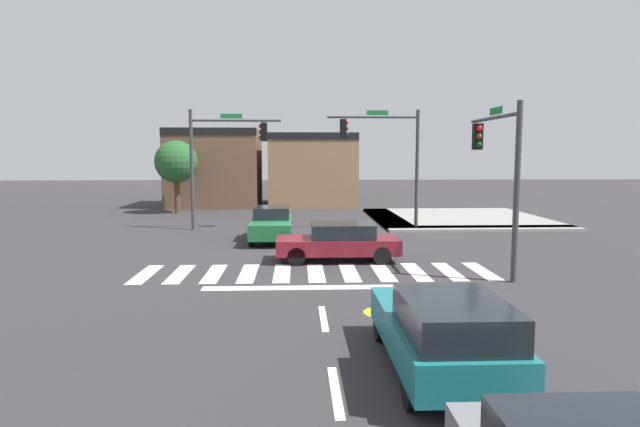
{
  "coord_description": "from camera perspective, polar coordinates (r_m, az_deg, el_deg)",
  "views": [
    {
      "loc": [
        -0.63,
        -22.07,
        3.91
      ],
      "look_at": [
        0.37,
        0.88,
        1.38
      ],
      "focal_mm": 30.45,
      "sensor_mm": 36.0,
      "label": 1
    }
  ],
  "objects": [
    {
      "name": "storefront_row",
      "position": [
        41.4,
        -5.94,
        4.71
      ],
      "size": [
        13.78,
        6.81,
        5.72
      ],
      "color": "brown",
      "rests_on": "ground_plane"
    },
    {
      "name": "lane_markings",
      "position": [
        10.26,
        7.49,
        -16.13
      ],
      "size": [
        6.8,
        24.25,
        0.01
      ],
      "color": "white",
      "rests_on": "ground_plane"
    },
    {
      "name": "car_maroon",
      "position": [
        19.89,
        2.01,
        -2.97
      ],
      "size": [
        4.46,
        1.8,
        1.38
      ],
      "rotation": [
        0.0,
        0.0,
        3.14
      ],
      "color": "maroon",
      "rests_on": "ground_plane"
    },
    {
      "name": "traffic_signal_northeast",
      "position": [
        28.07,
        6.92,
        6.94
      ],
      "size": [
        4.72,
        0.32,
        6.14
      ],
      "rotation": [
        0.0,
        0.0,
        3.14
      ],
      "color": "#383A3D",
      "rests_on": "ground_plane"
    },
    {
      "name": "crosswalk_near",
      "position": [
        18.01,
        -0.44,
        -6.23
      ],
      "size": [
        11.67,
        2.83,
        0.01
      ],
      "color": "silver",
      "rests_on": "ground_plane"
    },
    {
      "name": "traffic_signal_northwest",
      "position": [
        28.42,
        -10.19,
        6.72
      ],
      "size": [
        4.68,
        0.32,
        6.16
      ],
      "color": "#383A3D",
      "rests_on": "ground_plane"
    },
    {
      "name": "traffic_signal_southeast",
      "position": [
        18.87,
        18.17,
        5.65
      ],
      "size": [
        0.32,
        4.41,
        5.49
      ],
      "rotation": [
        0.0,
        0.0,
        1.57
      ],
      "color": "#383A3D",
      "rests_on": "ground_plane"
    },
    {
      "name": "roadside_tree",
      "position": [
        36.92,
        -14.88,
        5.24
      ],
      "size": [
        2.79,
        2.79,
        4.79
      ],
      "color": "#4C3823",
      "rests_on": "ground_plane"
    },
    {
      "name": "bike_detector_marking",
      "position": [
        13.73,
        6.74,
        -10.28
      ],
      "size": [
        1.02,
        1.02,
        0.01
      ],
      "color": "yellow",
      "rests_on": "ground_plane"
    },
    {
      "name": "ground_plane",
      "position": [
        22.42,
        -0.86,
        -3.75
      ],
      "size": [
        120.0,
        120.0,
        0.0
      ],
      "primitive_type": "plane",
      "color": "#302D30"
    },
    {
      "name": "car_green",
      "position": [
        24.59,
        -5.1,
        -1.09
      ],
      "size": [
        1.79,
        4.43,
        1.51
      ],
      "rotation": [
        0.0,
        0.0,
        -1.57
      ],
      "color": "#1E6638",
      "rests_on": "ground_plane"
    },
    {
      "name": "car_teal",
      "position": [
        10.04,
        12.74,
        -11.94
      ],
      "size": [
        1.85,
        4.52,
        1.54
      ],
      "rotation": [
        0.0,
        0.0,
        1.57
      ],
      "color": "#196B70",
      "rests_on": "ground_plane"
    },
    {
      "name": "curb_corner_northeast",
      "position": [
        33.01,
        13.56,
        -0.56
      ],
      "size": [
        10.0,
        10.6,
        0.15
      ],
      "color": "gray",
      "rests_on": "ground_plane"
    }
  ]
}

